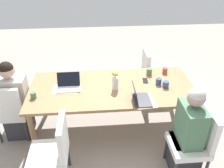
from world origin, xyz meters
name	(u,v)px	position (x,y,z in m)	size (l,w,h in m)	color
ground_plane	(112,127)	(0.00, 0.00, 0.00)	(10.00, 10.00, 0.00)	gray
dining_table	(112,91)	(0.00, 0.00, 0.68)	(2.31, 1.03, 0.75)	olive
chair_head_left_left_near	(10,109)	(-1.43, -0.07, 0.50)	(0.44, 0.44, 0.90)	silver
person_head_left_left_near	(16,104)	(-1.37, 0.00, 0.53)	(0.40, 0.36, 1.19)	#2D2D33
chair_near_left_mid	(195,140)	(0.92, -0.86, 0.50)	(0.44, 0.44, 0.90)	silver
person_near_left_mid	(188,135)	(0.84, -0.80, 0.53)	(0.36, 0.40, 1.19)	#2D2D33
chair_near_left_far	(54,149)	(-0.73, -0.87, 0.50)	(0.44, 0.44, 0.90)	silver
chair_far_right_near	(152,72)	(0.78, 0.82, 0.50)	(0.44, 0.44, 0.90)	silver
flower_vase	(115,80)	(0.04, -0.06, 0.89)	(0.09, 0.10, 0.27)	silver
placemat_head_left_left_near	(66,89)	(-0.65, 0.00, 0.75)	(0.36, 0.26, 0.00)	beige
placemat_near_left_mid	(144,100)	(0.38, -0.36, 0.75)	(0.36, 0.26, 0.00)	beige
laptop_near_left_mid	(140,98)	(0.33, -0.36, 0.79)	(0.22, 0.32, 0.21)	#38383D
laptop_head_left_left_near	(69,85)	(-0.60, 0.02, 0.79)	(0.32, 0.22, 0.21)	silver
coffee_mug_near_left	(33,95)	(-1.05, -0.18, 0.79)	(0.08, 0.08, 0.09)	#47704C
coffee_mug_near_right	(159,81)	(0.67, 0.02, 0.79)	(0.08, 0.08, 0.10)	#33477A
coffee_mug_centre_left	(149,72)	(0.60, 0.30, 0.80)	(0.08, 0.08, 0.11)	#47704C
coffee_mug_centre_right	(165,71)	(0.85, 0.33, 0.79)	(0.08, 0.08, 0.09)	#AD3D38
coffee_mug_far_left	(166,84)	(0.75, -0.07, 0.79)	(0.09, 0.09, 0.09)	#33477A
phone_black	(145,81)	(0.50, 0.13, 0.75)	(0.15, 0.07, 0.01)	black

